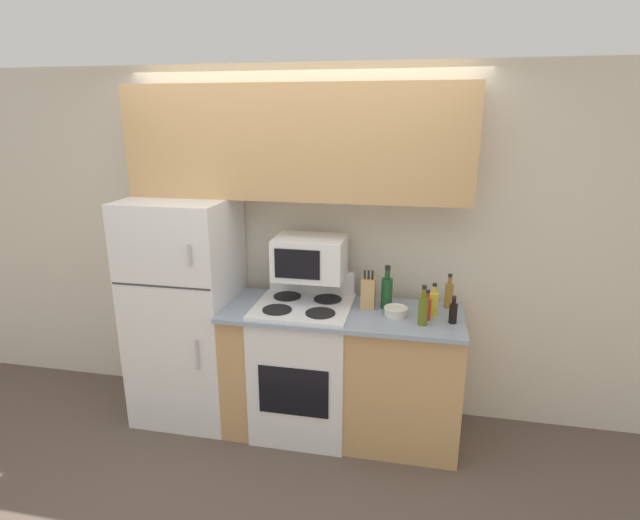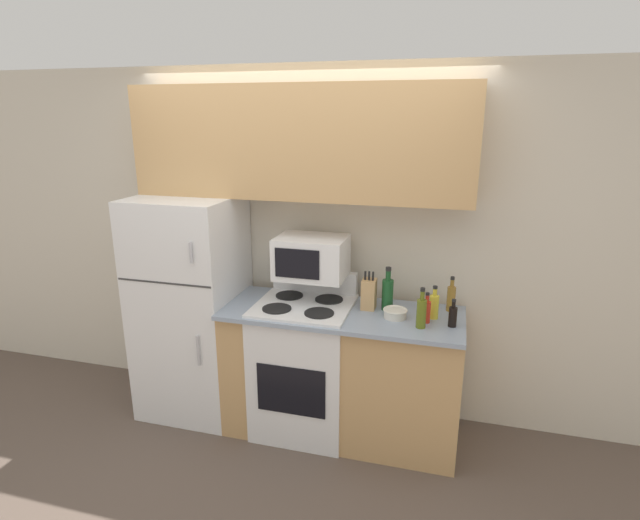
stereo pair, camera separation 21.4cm
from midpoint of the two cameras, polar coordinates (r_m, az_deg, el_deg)
ground_plane at (r=3.69m, az=-2.77°, el=-20.55°), size 12.00×12.00×0.00m
wall_back at (r=3.73m, az=0.27°, el=1.80°), size 8.00×0.05×2.55m
lower_cabinets at (r=3.59m, az=4.24°, el=-12.69°), size 1.61×0.63×0.94m
refrigerator at (r=3.84m, az=-12.94°, el=-5.25°), size 0.72×0.68×1.65m
upper_cabinets at (r=3.43m, az=-0.58°, el=13.27°), size 2.33×0.34×0.75m
stove at (r=3.63m, az=-0.08°, el=-11.92°), size 0.65×0.61×1.12m
microwave at (r=3.43m, az=0.80°, el=0.31°), size 0.48×0.36×0.28m
knife_block at (r=3.40m, az=7.41°, el=-3.87°), size 0.09×0.11×0.27m
bowl at (r=3.30m, az=10.44°, el=-6.00°), size 0.16×0.16×0.06m
bottle_vinegar at (r=3.48m, az=16.48°, el=-4.15°), size 0.06×0.06×0.24m
bottle_soy_sauce at (r=3.24m, az=16.79°, el=-6.15°), size 0.05×0.05×0.18m
bottle_olive_oil at (r=3.17m, az=13.43°, el=-5.84°), size 0.06×0.06×0.26m
bottle_wine_green at (r=3.40m, az=9.53°, el=-3.78°), size 0.08×0.08×0.30m
bottle_cooking_spray at (r=3.33m, az=14.72°, el=-5.09°), size 0.06×0.06×0.22m
bottle_hot_sauce at (r=3.26m, az=13.94°, el=-5.68°), size 0.05×0.05×0.20m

